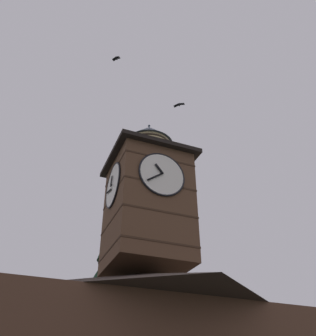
% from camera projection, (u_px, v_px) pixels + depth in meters
% --- Properties ---
extents(clock_tower, '(4.67, 4.67, 9.31)m').
position_uv_depth(clock_tower, '(148.00, 197.00, 19.80)').
color(clock_tower, brown).
rests_on(clock_tower, building_main).
extents(pine_tree_behind, '(6.54, 6.54, 12.19)m').
position_uv_depth(pine_tree_behind, '(108.00, 324.00, 20.90)').
color(pine_tree_behind, '#473323').
rests_on(pine_tree_behind, ground_plane).
extents(moon, '(2.39, 2.39, 2.39)m').
position_uv_depth(moon, '(154.00, 296.00, 60.10)').
color(moon, silver).
extents(flying_bird_high, '(0.64, 0.63, 0.14)m').
position_uv_depth(flying_bird_high, '(179.00, 105.00, 23.07)').
color(flying_bird_high, black).
extents(flying_bird_low, '(0.45, 0.48, 0.14)m').
position_uv_depth(flying_bird_low, '(116.00, 58.00, 21.16)').
color(flying_bird_low, black).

